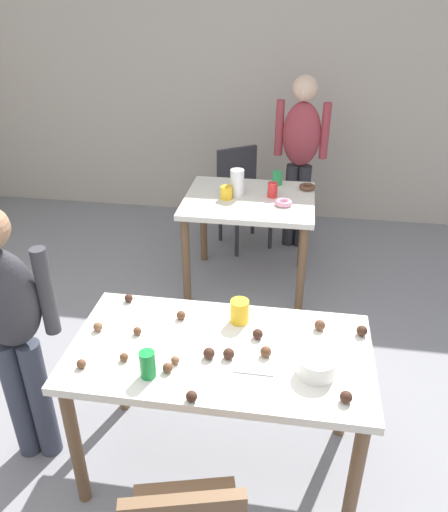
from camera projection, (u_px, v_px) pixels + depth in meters
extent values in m
plane|color=gray|center=(199.00, 458.00, 2.65)|extent=(6.40, 6.40, 0.00)
cube|color=#BCB2A3|center=(262.00, 84.00, 4.78)|extent=(6.40, 0.10, 2.60)
cube|color=silver|center=(220.00, 352.00, 2.27)|extent=(1.34, 0.71, 0.04)
cylinder|color=brown|center=(75.00, 446.00, 2.28)|extent=(0.06, 0.06, 0.71)
cylinder|color=brown|center=(354.00, 483.00, 2.12)|extent=(0.06, 0.06, 0.71)
cylinder|color=brown|center=(119.00, 359.00, 2.79)|extent=(0.06, 0.06, 0.71)
cylinder|color=brown|center=(346.00, 384.00, 2.63)|extent=(0.06, 0.06, 0.71)
cube|color=silver|center=(249.00, 200.00, 3.79)|extent=(0.96, 0.80, 0.04)
cylinder|color=brown|center=(186.00, 262.00, 3.74)|extent=(0.06, 0.06, 0.71)
cylinder|color=brown|center=(301.00, 271.00, 3.62)|extent=(0.06, 0.06, 0.71)
cylinder|color=brown|center=(204.00, 223.00, 4.32)|extent=(0.06, 0.06, 0.71)
cylinder|color=brown|center=(303.00, 229.00, 4.21)|extent=(0.06, 0.06, 0.71)
cube|color=#2D2D33|center=(246.00, 201.00, 4.53)|extent=(0.56, 0.56, 0.04)
cube|color=#2D2D33|center=(237.00, 171.00, 4.56)|extent=(0.34, 0.25, 0.42)
cylinder|color=#2D2D33|center=(271.00, 228.00, 4.57)|extent=(0.04, 0.04, 0.41)
cylinder|color=#2D2D33|center=(237.00, 235.00, 4.45)|extent=(0.04, 0.04, 0.41)
cylinder|color=#2D2D33|center=(253.00, 214.00, 4.84)|extent=(0.04, 0.04, 0.41)
cylinder|color=#2D2D33|center=(220.00, 220.00, 4.71)|extent=(0.04, 0.04, 0.41)
cylinder|color=#383D4C|center=(19.00, 400.00, 2.53)|extent=(0.11, 0.11, 0.71)
cylinder|color=#383D4C|center=(41.00, 400.00, 2.53)|extent=(0.11, 0.11, 0.71)
ellipsoid|color=#333338|center=(4.00, 299.00, 2.23)|extent=(0.35, 0.25, 0.50)
cylinder|color=#333338|center=(46.00, 292.00, 2.22)|extent=(0.08, 0.08, 0.43)
cylinder|color=#28282D|center=(302.00, 207.00, 4.55)|extent=(0.11, 0.11, 0.76)
cylinder|color=#28282D|center=(290.00, 206.00, 4.57)|extent=(0.11, 0.11, 0.76)
ellipsoid|color=#9E3842|center=(302.00, 134.00, 4.24)|extent=(0.34, 0.23, 0.54)
sphere|color=beige|center=(305.00, 88.00, 4.06)|extent=(0.21, 0.21, 0.21)
cylinder|color=#9E3842|center=(325.00, 131.00, 4.18)|extent=(0.08, 0.08, 0.46)
cylinder|color=#9E3842|center=(279.00, 128.00, 4.26)|extent=(0.08, 0.08, 0.46)
cylinder|color=white|center=(317.00, 366.00, 2.10)|extent=(0.16, 0.16, 0.09)
cylinder|color=#198438|center=(148.00, 364.00, 2.08)|extent=(0.07, 0.07, 0.12)
cube|color=silver|center=(253.00, 373.00, 2.12)|extent=(0.17, 0.02, 0.01)
cylinder|color=yellow|center=(240.00, 311.00, 2.41)|extent=(0.09, 0.09, 0.12)
sphere|color=brown|center=(320.00, 325.00, 2.37)|extent=(0.05, 0.05, 0.05)
sphere|color=#3D2319|center=(229.00, 354.00, 2.19)|extent=(0.05, 0.05, 0.05)
sphere|color=brown|center=(124.00, 357.00, 2.18)|extent=(0.04, 0.04, 0.04)
sphere|color=#3D2319|center=(129.00, 298.00, 2.58)|extent=(0.04, 0.04, 0.04)
sphere|color=#3D2319|center=(362.00, 331.00, 2.33)|extent=(0.05, 0.05, 0.05)
sphere|color=#3D2319|center=(346.00, 397.00, 1.97)|extent=(0.05, 0.05, 0.05)
sphere|color=#3D2319|center=(209.00, 353.00, 2.20)|extent=(0.05, 0.05, 0.05)
sphere|color=brown|center=(81.00, 364.00, 2.14)|extent=(0.04, 0.04, 0.04)
sphere|color=brown|center=(168.00, 368.00, 2.12)|extent=(0.04, 0.04, 0.04)
sphere|color=brown|center=(181.00, 315.00, 2.45)|extent=(0.04, 0.04, 0.04)
sphere|color=brown|center=(137.00, 331.00, 2.34)|extent=(0.04, 0.04, 0.04)
sphere|color=#3D2319|center=(258.00, 334.00, 2.31)|extent=(0.05, 0.05, 0.05)
sphere|color=brown|center=(175.00, 360.00, 2.17)|extent=(0.04, 0.04, 0.04)
sphere|color=brown|center=(98.00, 327.00, 2.37)|extent=(0.04, 0.04, 0.04)
sphere|color=brown|center=(266.00, 352.00, 2.21)|extent=(0.05, 0.05, 0.05)
sphere|color=#3D2319|center=(192.00, 396.00, 1.98)|extent=(0.05, 0.05, 0.05)
cylinder|color=white|center=(237.00, 183.00, 3.77)|extent=(0.10, 0.10, 0.20)
cylinder|color=yellow|center=(226.00, 193.00, 3.74)|extent=(0.09, 0.09, 0.10)
cylinder|color=red|center=(273.00, 190.00, 3.77)|extent=(0.07, 0.07, 0.11)
cylinder|color=green|center=(277.00, 178.00, 3.99)|extent=(0.08, 0.08, 0.11)
torus|color=pink|center=(284.00, 203.00, 3.65)|extent=(0.13, 0.13, 0.04)
torus|color=white|center=(230.00, 188.00, 3.90)|extent=(0.14, 0.14, 0.04)
torus|color=brown|center=(307.00, 187.00, 3.92)|extent=(0.12, 0.12, 0.04)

